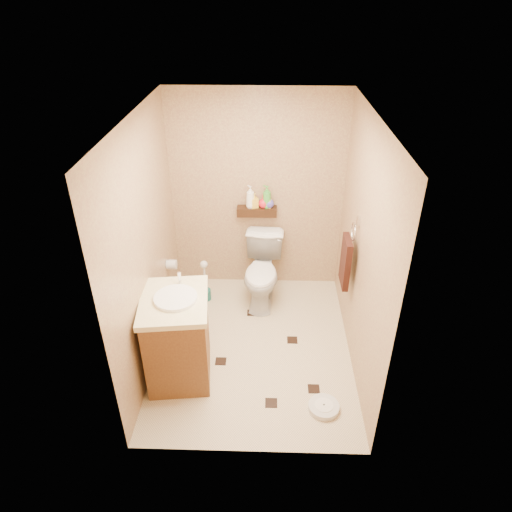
{
  "coord_description": "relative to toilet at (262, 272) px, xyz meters",
  "views": [
    {
      "loc": [
        0.13,
        -3.61,
        3.33
      ],
      "look_at": [
        0.02,
        0.25,
        0.97
      ],
      "focal_mm": 32.0,
      "sensor_mm": 36.0,
      "label": 1
    }
  ],
  "objects": [
    {
      "name": "bottle_d",
      "position": [
        0.04,
        0.34,
        0.81
      ],
      "size": [
        0.14,
        0.14,
        0.27
      ],
      "primitive_type": "imported",
      "rotation": [
        0.0,
        0.0,
        4.26
      ],
      "color": "green",
      "rests_on": "wall_shelf"
    },
    {
      "name": "floor_accents",
      "position": [
        -0.04,
        -0.89,
        -0.39
      ],
      "size": [
        1.32,
        1.42,
        0.01
      ],
      "color": "black",
      "rests_on": "ground"
    },
    {
      "name": "wall_front",
      "position": [
        -0.07,
        -2.08,
        0.8
      ],
      "size": [
        2.0,
        0.04,
        2.4
      ],
      "primitive_type": "cube",
      "color": "tan",
      "rests_on": "ground"
    },
    {
      "name": "wall_left",
      "position": [
        -1.07,
        -0.83,
        0.8
      ],
      "size": [
        0.04,
        2.5,
        2.4
      ],
      "primitive_type": "cube",
      "color": "tan",
      "rests_on": "ground"
    },
    {
      "name": "bottle_b",
      "position": [
        -0.11,
        0.34,
        0.76
      ],
      "size": [
        0.1,
        0.1,
        0.17
      ],
      "primitive_type": "imported",
      "rotation": [
        0.0,
        0.0,
        5.11
      ],
      "color": "yellow",
      "rests_on": "wall_shelf"
    },
    {
      "name": "bottle_f",
      "position": [
        0.06,
        0.34,
        0.75
      ],
      "size": [
        0.14,
        0.14,
        0.15
      ],
      "primitive_type": "imported",
      "rotation": [
        0.0,
        0.0,
        1.35
      ],
      "color": "#4C46AF",
      "rests_on": "wall_shelf"
    },
    {
      "name": "towel_ring",
      "position": [
        0.84,
        -0.58,
        0.55
      ],
      "size": [
        0.12,
        0.3,
        0.76
      ],
      "color": "silver",
      "rests_on": "wall_right"
    },
    {
      "name": "bottle_c",
      "position": [
        0.0,
        0.34,
        0.75
      ],
      "size": [
        0.16,
        0.16,
        0.15
      ],
      "primitive_type": "imported",
      "rotation": [
        0.0,
        0.0,
        3.87
      ],
      "color": "red",
      "rests_on": "wall_shelf"
    },
    {
      "name": "toilet_brush",
      "position": [
        -0.68,
        -0.01,
        -0.21
      ],
      "size": [
        0.12,
        0.12,
        0.54
      ],
      "color": "#175C56",
      "rests_on": "ground"
    },
    {
      "name": "bathroom_scale",
      "position": [
        0.59,
        -1.63,
        -0.37
      ],
      "size": [
        0.36,
        0.36,
        0.06
      ],
      "rotation": [
        0.0,
        0.0,
        -0.39
      ],
      "color": "silver",
      "rests_on": "ground"
    },
    {
      "name": "toilet_paper",
      "position": [
        -1.02,
        -0.18,
        0.2
      ],
      "size": [
        0.12,
        0.11,
        0.12
      ],
      "color": "silver",
      "rests_on": "wall_left"
    },
    {
      "name": "bottle_e",
      "position": [
        0.06,
        0.34,
        0.75
      ],
      "size": [
        0.09,
        0.08,
        0.15
      ],
      "primitive_type": "imported",
      "rotation": [
        0.0,
        0.0,
        1.29
      ],
      "color": "gold",
      "rests_on": "wall_shelf"
    },
    {
      "name": "ground",
      "position": [
        -0.07,
        -0.83,
        -0.4
      ],
      "size": [
        2.5,
        2.5,
        0.0
      ],
      "primitive_type": "plane",
      "color": "beige",
      "rests_on": "ground"
    },
    {
      "name": "bottle_a",
      "position": [
        -0.15,
        0.34,
        0.8
      ],
      "size": [
        0.14,
        0.14,
        0.26
      ],
      "primitive_type": "imported",
      "rotation": [
        0.0,
        0.0,
        3.92
      ],
      "color": "white",
      "rests_on": "wall_shelf"
    },
    {
      "name": "vanity",
      "position": [
        -0.77,
        -1.21,
        0.06
      ],
      "size": [
        0.68,
        0.79,
        1.03
      ],
      "rotation": [
        0.0,
        0.0,
        0.12
      ],
      "color": "brown",
      "rests_on": "ground"
    },
    {
      "name": "toilet",
      "position": [
        0.0,
        0.0,
        0.0
      ],
      "size": [
        0.5,
        0.81,
        0.8
      ],
      "primitive_type": "imported",
      "rotation": [
        0.0,
        0.0,
        -0.07
      ],
      "color": "white",
      "rests_on": "ground"
    },
    {
      "name": "wall_shelf",
      "position": [
        -0.07,
        0.34,
        0.62
      ],
      "size": [
        0.46,
        0.14,
        0.1
      ],
      "primitive_type": "cube",
      "color": "#33180D",
      "rests_on": "wall_back"
    },
    {
      "name": "wall_back",
      "position": [
        -0.07,
        0.42,
        0.8
      ],
      "size": [
        2.0,
        0.04,
        2.4
      ],
      "primitive_type": "cube",
      "color": "tan",
      "rests_on": "ground"
    },
    {
      "name": "wall_right",
      "position": [
        0.93,
        -0.83,
        0.8
      ],
      "size": [
        0.04,
        2.5,
        2.4
      ],
      "primitive_type": "cube",
      "color": "tan",
      "rests_on": "ground"
    },
    {
      "name": "ceiling",
      "position": [
        -0.07,
        -0.83,
        2.0
      ],
      "size": [
        2.0,
        2.5,
        0.02
      ],
      "primitive_type": "cube",
      "color": "silver",
      "rests_on": "wall_back"
    }
  ]
}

